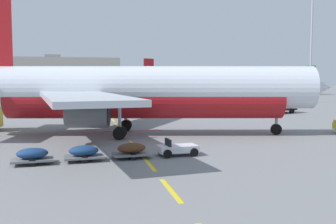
{
  "coord_description": "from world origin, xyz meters",
  "views": [
    {
      "loc": [
        14.02,
        -15.97,
        5.07
      ],
      "look_at": [
        21.97,
        19.46,
        2.01
      ],
      "focal_mm": 42.3,
      "sensor_mm": 36.0,
      "label": 1
    }
  ],
  "objects_px": {
    "baggage_train": "(109,151)",
    "apron_light_mast_far": "(312,23)",
    "catering_truck": "(274,102)",
    "airliner_mid_left": "(117,83)",
    "airliner_foreground": "(138,91)",
    "airliner_far_center": "(286,85)"
  },
  "relations": [
    {
      "from": "baggage_train",
      "to": "apron_light_mast_far",
      "type": "xyz_separation_m",
      "value": [
        45.95,
        50.41,
        16.11
      ]
    },
    {
      "from": "catering_truck",
      "to": "baggage_train",
      "type": "distance_m",
      "value": 38.23
    },
    {
      "from": "airliner_mid_left",
      "to": "catering_truck",
      "type": "bearing_deg",
      "value": -75.61
    },
    {
      "from": "airliner_mid_left",
      "to": "apron_light_mast_far",
      "type": "bearing_deg",
      "value": -49.33
    },
    {
      "from": "airliner_mid_left",
      "to": "apron_light_mast_far",
      "type": "relative_size",
      "value": 1.12
    },
    {
      "from": "catering_truck",
      "to": "airliner_foreground",
      "type": "bearing_deg",
      "value": -142.17
    },
    {
      "from": "airliner_mid_left",
      "to": "airliner_far_center",
      "type": "relative_size",
      "value": 1.17
    },
    {
      "from": "airliner_foreground",
      "to": "apron_light_mast_far",
      "type": "distance_m",
      "value": 59.65
    },
    {
      "from": "airliner_foreground",
      "to": "baggage_train",
      "type": "distance_m",
      "value": 11.58
    },
    {
      "from": "airliner_far_center",
      "to": "baggage_train",
      "type": "relative_size",
      "value": 2.22
    },
    {
      "from": "airliner_foreground",
      "to": "baggage_train",
      "type": "bearing_deg",
      "value": -108.27
    },
    {
      "from": "airliner_mid_left",
      "to": "airliner_far_center",
      "type": "bearing_deg",
      "value": 5.05
    },
    {
      "from": "airliner_foreground",
      "to": "apron_light_mast_far",
      "type": "xyz_separation_m",
      "value": [
        42.48,
        39.91,
        12.7
      ]
    },
    {
      "from": "airliner_foreground",
      "to": "airliner_mid_left",
      "type": "bearing_deg",
      "value": 85.96
    },
    {
      "from": "airliner_foreground",
      "to": "catering_truck",
      "type": "height_order",
      "value": "airliner_foreground"
    },
    {
      "from": "airliner_foreground",
      "to": "airliner_far_center",
      "type": "relative_size",
      "value": 1.33
    },
    {
      "from": "catering_truck",
      "to": "apron_light_mast_far",
      "type": "relative_size",
      "value": 0.27
    },
    {
      "from": "airliner_foreground",
      "to": "apron_light_mast_far",
      "type": "bearing_deg",
      "value": 43.21
    },
    {
      "from": "catering_truck",
      "to": "apron_light_mast_far",
      "type": "bearing_deg",
      "value": 48.33
    },
    {
      "from": "baggage_train",
      "to": "airliner_foreground",
      "type": "bearing_deg",
      "value": 71.73
    },
    {
      "from": "catering_truck",
      "to": "apron_light_mast_far",
      "type": "height_order",
      "value": "apron_light_mast_far"
    },
    {
      "from": "airliner_mid_left",
      "to": "apron_light_mast_far",
      "type": "distance_m",
      "value": 57.7
    }
  ]
}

